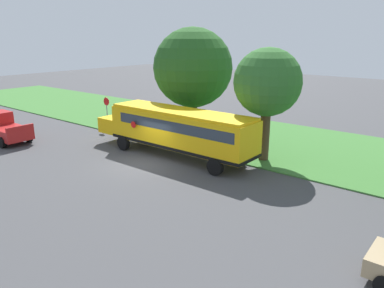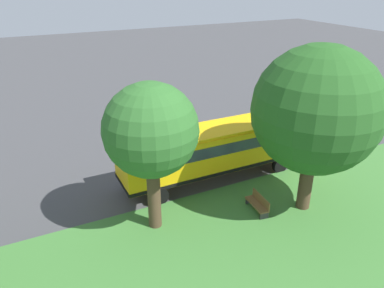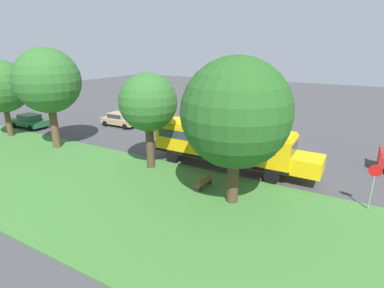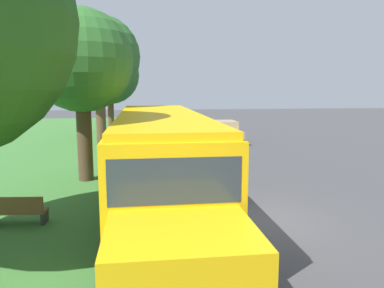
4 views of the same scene
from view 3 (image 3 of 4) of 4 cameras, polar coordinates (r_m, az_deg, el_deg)
name	(u,v)px [view 3 (image 3 of 4)]	position (r m, az deg, el deg)	size (l,w,h in m)	color
ground_plane	(245,158)	(25.23, 10.04, -2.59)	(120.00, 120.00, 0.00)	#424244
grass_verge	(182,212)	(16.96, -1.85, -12.89)	(12.00, 80.00, 0.08)	#3D7533
school_bus	(226,143)	(22.46, 6.42, 0.19)	(2.85, 12.42, 3.16)	yellow
car_tan_nearest	(120,119)	(35.60, -13.64, 4.69)	(2.02, 4.40, 1.56)	tan
car_green_middle	(29,120)	(38.53, -28.58, 3.99)	(2.02, 4.40, 1.56)	#236038
oak_tree_beside_bus	(234,112)	(16.32, 8.03, 6.10)	(6.05, 6.05, 8.39)	#4C3826
oak_tree_roadside_mid	(148,102)	(21.61, -8.38, 7.87)	(4.18, 4.18, 7.10)	#4C3826
oak_tree_far_end	(49,82)	(28.57, -25.62, 10.62)	(5.50, 5.50, 8.78)	brown
oak_tree_across_road	(4,87)	(35.21, -32.25, 9.19)	(5.06, 5.06, 7.61)	brown
stop_sign	(373,182)	(19.17, 31.24, -6.21)	(0.08, 0.68, 2.74)	gray
park_bench	(204,182)	(19.43, 2.21, -7.22)	(1.64, 0.65, 0.92)	brown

